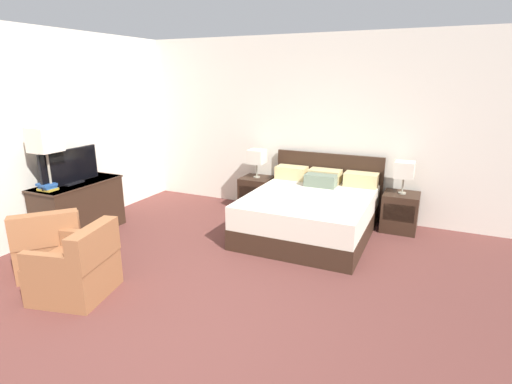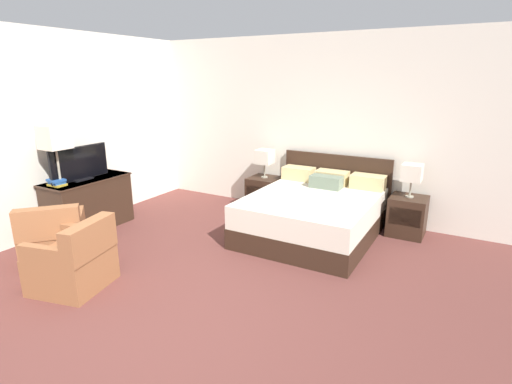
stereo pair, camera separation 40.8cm
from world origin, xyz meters
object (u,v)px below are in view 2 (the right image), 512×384
(nightstand_right, at_px, (407,216))
(book_blue_cover, at_px, (57,183))
(table_lamp_right, at_px, (412,173))
(book_red_cover, at_px, (57,185))
(armchair_companion, at_px, (74,263))
(floor_lamp, at_px, (55,145))
(dresser, at_px, (89,203))
(bed, at_px, (314,213))
(nightstand_left, at_px, (264,194))
(table_lamp_left, at_px, (265,157))
(tv, at_px, (80,164))
(book_small_top, at_px, (56,180))
(armchair_by_window, at_px, (54,240))

(nightstand_right, distance_m, book_blue_cover, 4.84)
(table_lamp_right, height_order, book_red_cover, table_lamp_right)
(book_red_cover, height_order, armchair_companion, book_red_cover)
(floor_lamp, bearing_deg, dresser, 95.20)
(bed, bearing_deg, floor_lamp, -148.75)
(dresser, bearing_deg, book_red_cover, -90.28)
(nightstand_left, bearing_deg, table_lamp_left, 90.00)
(book_red_cover, bearing_deg, tv, 89.29)
(nightstand_right, xyz_separation_m, book_small_top, (-4.14, -2.48, 0.55))
(nightstand_right, relative_size, armchair_by_window, 0.58)
(table_lamp_right, distance_m, dresser, 4.63)
(table_lamp_right, relative_size, book_red_cover, 2.07)
(nightstand_left, relative_size, floor_lamp, 0.36)
(nightstand_right, xyz_separation_m, armchair_companion, (-2.80, -3.28, 0.01))
(armchair_by_window, bearing_deg, armchair_companion, -20.38)
(armchair_by_window, bearing_deg, book_small_top, 138.67)
(dresser, bearing_deg, book_blue_cover, -90.01)
(dresser, distance_m, floor_lamp, 1.01)
(table_lamp_right, bearing_deg, armchair_by_window, -139.61)
(nightstand_right, bearing_deg, armchair_by_window, -139.62)
(table_lamp_left, relative_size, book_red_cover, 2.07)
(nightstand_left, xyz_separation_m, dresser, (-1.84, -2.03, 0.11))
(nightstand_right, distance_m, book_red_cover, 4.84)
(bed, distance_m, dresser, 3.28)
(dresser, bearing_deg, table_lamp_left, 47.92)
(nightstand_left, relative_size, nightstand_right, 1.00)
(table_lamp_right, relative_size, armchair_companion, 0.56)
(book_blue_cover, bearing_deg, book_small_top, 180.00)
(table_lamp_left, bearing_deg, nightstand_right, -0.04)
(book_blue_cover, bearing_deg, armchair_companion, -31.17)
(bed, height_order, armchair_companion, bed)
(book_red_cover, bearing_deg, table_lamp_left, 53.44)
(bed, relative_size, tv, 2.15)
(dresser, relative_size, floor_lamp, 0.77)
(nightstand_right, bearing_deg, bed, -149.90)
(armchair_companion, bearing_deg, floor_lamp, 147.22)
(table_lamp_right, distance_m, book_blue_cover, 4.82)
(nightstand_right, height_order, armchair_by_window, armchair_by_window)
(armchair_by_window, bearing_deg, nightstand_right, 40.38)
(nightstand_left, relative_size, table_lamp_left, 1.19)
(armchair_companion, bearing_deg, nightstand_left, 81.25)
(nightstand_left, relative_size, book_blue_cover, 3.06)
(table_lamp_left, xyz_separation_m, floor_lamp, (-1.80, -2.45, 0.41))
(table_lamp_right, bearing_deg, armchair_companion, -130.42)
(dresser, height_order, book_red_cover, book_red_cover)
(nightstand_left, distance_m, table_lamp_left, 0.62)
(table_lamp_left, distance_m, floor_lamp, 3.07)
(dresser, bearing_deg, nightstand_left, 47.90)
(tv, xyz_separation_m, book_red_cover, (-0.00, -0.38, -0.22))
(book_red_cover, bearing_deg, dresser, 89.72)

